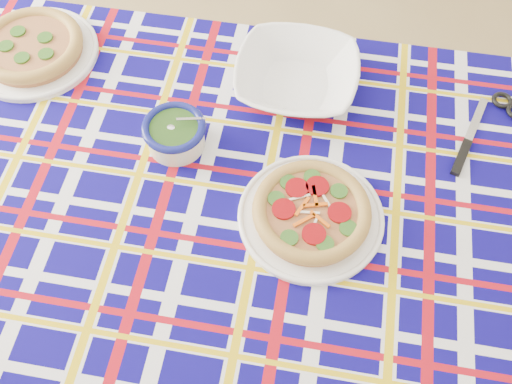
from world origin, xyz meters
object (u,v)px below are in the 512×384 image
(main_focaccia_plate, at_px, (312,211))
(serving_bowl, at_px, (297,77))
(pesto_bowl, at_px, (175,132))
(dining_table, at_px, (230,225))

(main_focaccia_plate, distance_m, serving_bowl, 0.37)
(serving_bowl, bearing_deg, main_focaccia_plate, -70.97)
(main_focaccia_plate, distance_m, pesto_bowl, 0.36)
(dining_table, distance_m, serving_bowl, 0.40)
(main_focaccia_plate, relative_size, pesto_bowl, 2.21)
(dining_table, height_order, main_focaccia_plate, main_focaccia_plate)
(pesto_bowl, bearing_deg, main_focaccia_plate, -17.15)
(main_focaccia_plate, xyz_separation_m, pesto_bowl, (-0.35, 0.11, 0.01))
(dining_table, xyz_separation_m, pesto_bowl, (-0.17, 0.13, 0.13))
(dining_table, relative_size, pesto_bowl, 12.87)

